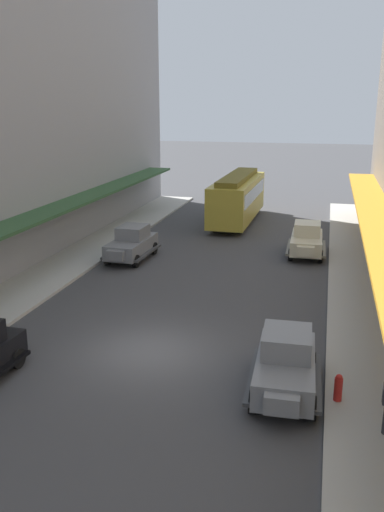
{
  "coord_description": "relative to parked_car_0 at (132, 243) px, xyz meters",
  "views": [
    {
      "loc": [
        5.66,
        -16.34,
        8.44
      ],
      "look_at": [
        0.0,
        6.0,
        1.8
      ],
      "focal_mm": 37.74,
      "sensor_mm": 36.0,
      "label": 1
    }
  ],
  "objects": [
    {
      "name": "streetcar",
      "position": [
        4.08,
        10.74,
        0.96
      ],
      "size": [
        2.66,
        9.64,
        3.46
      ],
      "color": "gold",
      "rests_on": "ground"
    },
    {
      "name": "parked_car_0",
      "position": [
        0.0,
        0.0,
        0.0
      ],
      "size": [
        2.28,
        4.31,
        1.84
      ],
      "color": "slate",
      "rests_on": "ground"
    },
    {
      "name": "fire_hydrant",
      "position": [
        10.98,
        -12.65,
        -0.38
      ],
      "size": [
        0.24,
        0.24,
        0.82
      ],
      "color": "#B21E19",
      "rests_on": "sidewalk_right"
    },
    {
      "name": "parked_car_2",
      "position": [
        9.34,
        3.22,
        0.0
      ],
      "size": [
        2.21,
        4.29,
        1.84
      ],
      "color": "beige",
      "rests_on": "ground"
    },
    {
      "name": "parked_car_3",
      "position": [
        9.43,
        -12.21,
        0.0
      ],
      "size": [
        2.27,
        4.31,
        1.84
      ],
      "color": "slate",
      "rests_on": "ground"
    },
    {
      "name": "ground_plane",
      "position": [
        4.63,
        -10.67,
        -0.94
      ],
      "size": [
        200.0,
        200.0,
        0.0
      ],
      "primitive_type": "plane",
      "color": "#424244"
    },
    {
      "name": "sidewalk_right",
      "position": [
        12.13,
        -10.67,
        -0.87
      ],
      "size": [
        3.0,
        60.0,
        0.15
      ],
      "primitive_type": "cube",
      "color": "#B7B5AD",
      "rests_on": "ground"
    }
  ]
}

